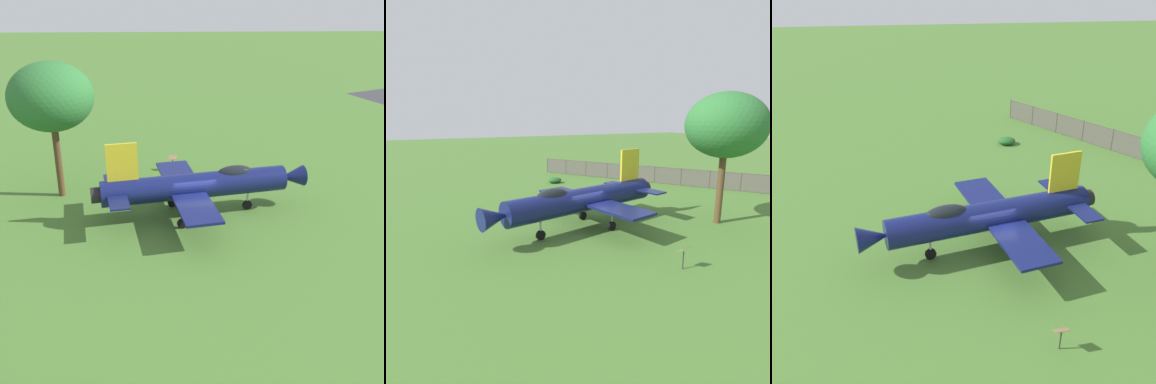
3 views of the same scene
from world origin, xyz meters
The scene contains 6 objects.
ground_plane centered at (0.00, 0.00, 0.00)m, with size 200.00×200.00×0.00m, color #47722D.
display_jet centered at (-0.35, -0.07, 2.00)m, with size 13.20×9.56×4.97m.
shade_tree centered at (8.81, -3.27, 6.65)m, with size 5.33×5.16×8.84m.
perimeter_fence centered at (15.10, 8.65, 0.98)m, with size 17.29×26.81×1.86m.
shrub_near_fence centered at (4.43, 14.91, 0.31)m, with size 1.50×1.21×0.62m.
info_plaque centered at (1.37, -7.51, 0.85)m, with size 0.63×0.44×1.14m.
Camera 2 is at (-10.00, -18.28, 7.25)m, focal length 30.91 mm.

